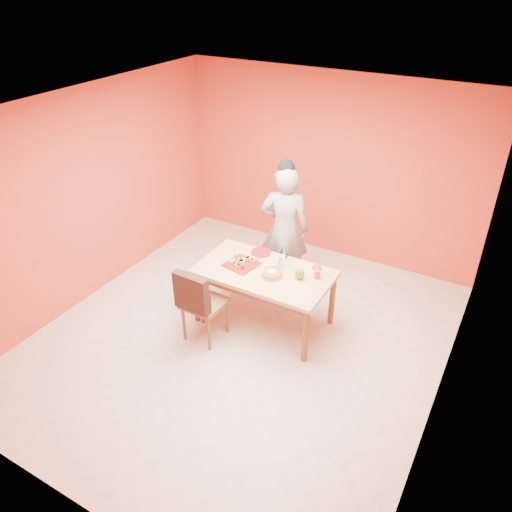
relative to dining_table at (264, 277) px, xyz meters
The scene contains 17 objects.
floor 0.79m from the dining_table, 100.66° to the right, with size 5.00×5.00×0.00m, color beige.
ceiling 2.08m from the dining_table, 100.66° to the right, with size 5.00×5.00×0.00m, color silver.
wall_back 2.19m from the dining_table, 92.18° to the left, with size 4.50×4.50×0.00m, color #BA412B.
wall_left 2.46m from the dining_table, 169.77° to the right, with size 5.00×5.00×0.00m, color #BA412B.
wall_right 2.31m from the dining_table, 10.96° to the right, with size 5.00×5.00×0.00m, color #BA412B.
dining_table is the anchor object (origin of this frame).
dining_chair 0.78m from the dining_table, 128.43° to the right, with size 0.47×0.54×0.99m.
pastry_pile 0.34m from the dining_table, behind, with size 0.31×0.31×0.10m, color #BC8050, non-canonical shape.
person 0.89m from the dining_table, 100.92° to the left, with size 0.64×0.42×1.76m, color gray.
pastry_platter 0.32m from the dining_table, behind, with size 0.35×0.35×0.02m, color maroon.
red_dinner_plate 0.44m from the dining_table, 124.24° to the left, with size 0.26×0.26×0.02m, color maroon.
white_cake_plate 0.17m from the dining_table, 23.65° to the right, with size 0.25×0.25×0.01m, color silver.
sponge_cake 0.19m from the dining_table, 23.65° to the right, with size 0.24×0.24×0.06m, color orange.
cake_server 0.25m from the dining_table, 41.42° to the left, with size 0.05×0.26×0.01m, color silver.
egg_ornament 0.47m from the dining_table, ahead, with size 0.12×0.09×0.15m, color olive.
magenta_glass 0.64m from the dining_table, 15.35° to the left, with size 0.07×0.07×0.10m, color #CE1F6B.
checker_tin 0.64m from the dining_table, 33.71° to the left, with size 0.10×0.10×0.03m, color #3C1B10.
Camera 1 is at (2.45, -3.95, 3.96)m, focal length 35.00 mm.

